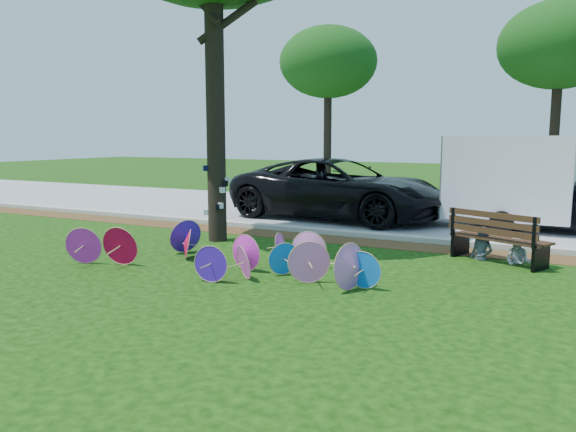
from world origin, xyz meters
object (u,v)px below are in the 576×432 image
Objects in this scene: park_bench at (500,237)px; person_right at (519,237)px; cargo_trailer at (509,177)px; dark_pickup at (560,203)px; black_van at (338,189)px; parasol_pile at (233,253)px; person_left at (483,228)px.

person_right is (0.35, 0.05, 0.02)m from park_bench.
dark_pickup is at bearing 9.32° from cargo_trailer.
black_van is 6.81m from person_right.
black_van is 2.08× the size of cargo_trailer.
person_left is (3.96, 3.13, 0.30)m from parasol_pile.
person_right is at bearing -79.44° from cargo_trailer.
dark_pickup is at bearing 55.78° from parasol_pile.
dark_pickup reaches higher than parasol_pile.
person_right is (-0.58, -4.58, -0.21)m from dark_pickup.
dark_pickup is 1.37× the size of cargo_trailer.
cargo_trailer is at bearing 118.25° from park_bench.
cargo_trailer reaches higher than parasol_pile.
dark_pickup is 1.43m from cargo_trailer.
black_van is 6.08m from dark_pickup.
black_van is 4.84m from cargo_trailer.
person_right is at bearing -121.67° from black_van.
black_van is (-0.81, 7.16, 0.56)m from parasol_pile.
parasol_pile is at bearing -119.21° from person_left.
parasol_pile is 1.97× the size of cargo_trailer.
person_left is (4.77, -4.03, -0.25)m from black_van.
dark_pickup is 4.73m from park_bench.
person_right is at bearing 22.47° from person_left.
person_right is at bearing 179.33° from dark_pickup.
dark_pickup is (5.24, 7.71, 0.38)m from parasol_pile.
cargo_trailer is 2.98× the size of person_right.
parasol_pile is 5.87× the size of person_right.
black_van is at bearing 162.30° from person_left.
parasol_pile is 1.43× the size of dark_pickup.
cargo_trailer reaches higher than person_left.
dark_pickup is 4.75m from person_left.
cargo_trailer is (4.80, 0.38, 0.49)m from black_van.
parasol_pile is at bearing -168.87° from black_van.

